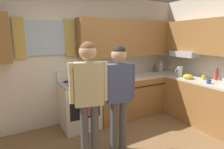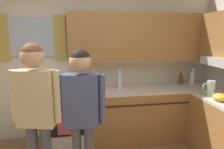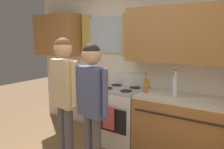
{
  "view_description": "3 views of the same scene",
  "coord_description": "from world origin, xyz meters",
  "views": [
    {
      "loc": [
        -1.31,
        -1.67,
        1.72
      ],
      "look_at": [
        0.02,
        0.73,
        1.17
      ],
      "focal_mm": 29.01,
      "sensor_mm": 36.0,
      "label": 1
    },
    {
      "loc": [
        0.03,
        -1.46,
        1.75
      ],
      "look_at": [
        0.43,
        1.08,
        1.24
      ],
      "focal_mm": 31.17,
      "sensor_mm": 36.0,
      "label": 2
    },
    {
      "loc": [
        1.62,
        -1.48,
        1.7
      ],
      "look_at": [
        -0.02,
        0.95,
        1.22
      ],
      "focal_mm": 37.4,
      "sensor_mm": 36.0,
      "label": 3
    }
  ],
  "objects": [
    {
      "name": "back_wall_unit",
      "position": [
        0.09,
        1.81,
        1.48
      ],
      "size": [
        4.6,
        0.42,
        2.6
      ],
      "color": "silver",
      "rests_on": "ground"
    },
    {
      "name": "kitchen_counter_run",
      "position": [
        1.54,
        1.07,
        0.45
      ],
      "size": [
        2.18,
        2.23,
        0.9
      ],
      "color": "#9E6B38",
      "rests_on": "ground"
    },
    {
      "name": "stove_oven",
      "position": [
        -0.24,
        1.54,
        0.47
      ],
      "size": [
        0.68,
        0.67,
        1.1
      ],
      "color": "silver",
      "rests_on": "ground"
    },
    {
      "name": "bottle_squat_brown",
      "position": [
        1.77,
        1.69,
        0.98
      ],
      "size": [
        0.08,
        0.08,
        0.21
      ],
      "color": "brown",
      "rests_on": "kitchen_counter_run"
    },
    {
      "name": "bottle_milk_white",
      "position": [
        1.99,
        1.7,
        1.02
      ],
      "size": [
        0.08,
        0.08,
        0.31
      ],
      "color": "white",
      "rests_on": "kitchen_counter_run"
    },
    {
      "name": "bottle_tall_clear",
      "position": [
        0.62,
        1.51,
        1.04
      ],
      "size": [
        0.07,
        0.07,
        0.37
      ],
      "color": "silver",
      "rests_on": "kitchen_counter_run"
    },
    {
      "name": "bottle_oil_amber",
      "position": [
        0.19,
        1.5,
        1.01
      ],
      "size": [
        0.06,
        0.06,
        0.29
      ],
      "color": "#B27223",
      "rests_on": "kitchen_counter_run"
    },
    {
      "name": "water_pitcher",
      "position": [
        1.85,
        0.99,
        1.01
      ],
      "size": [
        0.19,
        0.11,
        0.22
      ],
      "color": "silver",
      "rests_on": "kitchen_counter_run"
    },
    {
      "name": "mixing_bowl",
      "position": [
        1.83,
        0.75,
        0.95
      ],
      "size": [
        0.2,
        0.2,
        0.1
      ],
      "color": "gold",
      "rests_on": "kitchen_counter_run"
    },
    {
      "name": "adult_left",
      "position": [
        -0.45,
        0.53,
        1.06
      ],
      "size": [
        0.51,
        0.25,
        1.69
      ],
      "color": "#4C4C51",
      "rests_on": "ground"
    },
    {
      "name": "adult_in_plaid",
      "position": [
        0.01,
        0.51,
        1.02
      ],
      "size": [
        0.5,
        0.23,
        1.63
      ],
      "color": "#4C4C51",
      "rests_on": "ground"
    }
  ]
}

